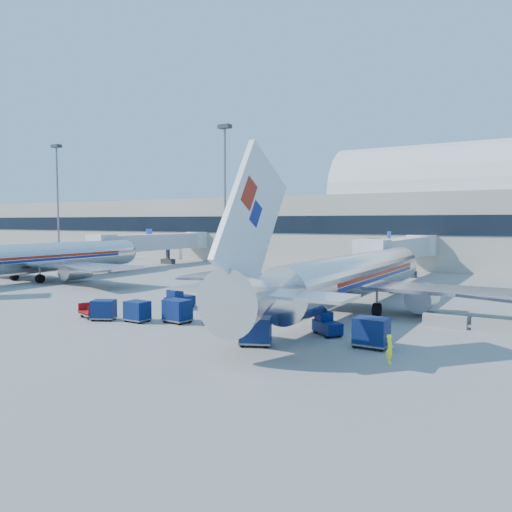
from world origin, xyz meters
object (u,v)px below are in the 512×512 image
Objects in this scene: airliner_main at (350,277)px; cart_train_c at (104,309)px; mast_west at (225,175)px; barrier_near at (445,321)px; ramp_worker at (390,349)px; cart_train_b at (137,311)px; airliner_mid at (33,258)px; jetbridge_near at (403,249)px; tug_lead at (218,317)px; barrier_mid at (496,326)px; cart_train_a at (177,310)px; cart_solo_far at (371,332)px; jetbridge_mid at (159,242)px; cart_solo_near at (256,330)px; cart_open_red at (92,313)px; mast_far_west at (57,185)px; tug_right at (327,325)px; tug_left at (179,300)px.

cart_train_c is at bearing -138.81° from airliner_main.
mast_west reaches higher than barrier_near.
cart_train_b is at bearing 61.55° from ramp_worker.
airliner_mid is at bearing 159.21° from cart_train_b.
airliner_main is 12.42× the size of barrier_near.
tug_lead is at bearing -95.90° from jetbridge_near.
cart_train_a reaches higher than barrier_mid.
barrier_near is 1.38× the size of cart_train_c.
jetbridge_near is 38.00m from cart_solo_far.
airliner_main is 20.42× the size of cart_train_b.
cart_train_a reaches higher than tug_lead.
jetbridge_mid is 59.24m from cart_solo_near.
cart_train_b is (-2.80, -1.30, -0.09)m from cart_train_a.
barrier_near is at bearing -29.38° from ramp_worker.
barrier_mid is 1.26× the size of cart_open_red.
mast_west is (-27.60, -0.81, 10.86)m from jetbridge_near.
jetbridge_near reaches higher than cart_train_c.
mast_far_west reaches higher than cart_train_c.
ramp_worker is (-0.86, -10.97, 0.33)m from barrier_near.
cart_solo_far is at bearing -63.96° from airliner_main.
mast_west is (14.40, -0.81, 10.86)m from jetbridge_mid.
jetbridge_mid reaches higher than cart_train_a.
cart_train_b is (-13.98, -3.31, 0.16)m from tug_right.
jetbridge_near is 1.00× the size of jetbridge_mid.
cart_train_b is at bearing -161.88° from tug_left.
ramp_worker is at bearing -94.50° from barrier_near.
cart_open_red is 23.63m from ramp_worker.
mast_far_west reaches higher than cart_solo_near.
mast_west is 45.40m from tug_lead.
tug_left reaches higher than cart_open_red.
airliner_main is 17.09× the size of cart_train_c.
barrier_near is 1.27× the size of tug_lead.
airliner_mid is 47.55m from jetbridge_near.
barrier_near is 1.45× the size of cart_solo_far.
cart_train_a is at bearing -46.91° from jetbridge_mid.
cart_solo_near is at bearing -24.09° from tug_lead.
airliner_mid is 1.35× the size of jetbridge_near.
jetbridge_mid is at bearing 143.62° from cart_solo_far.
airliner_main is 14.88m from tug_left.
airliner_main is at bearing 0.00° from airliner_mid.
jetbridge_mid reaches higher than ramp_worker.
mast_far_west reaches higher than tug_right.
barrier_mid is at bearing -4.96° from cart_train_c.
airliner_main is at bearing -84.78° from jetbridge_near.
jetbridge_near and jetbridge_mid have the same top height.
airliner_mid is at bearing -42.32° from mast_far_west.
tug_left is (-24.70, -3.60, 0.32)m from barrier_mid.
jetbridge_mid is 62.07m from cart_solo_far.
barrier_near is 21.70m from tug_left.
cart_open_red is at bearing -156.86° from barrier_near.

